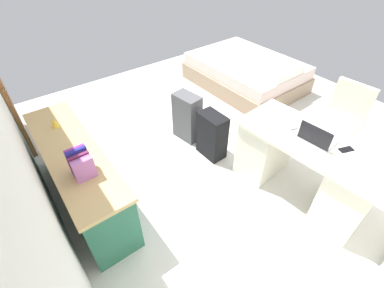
{
  "coord_description": "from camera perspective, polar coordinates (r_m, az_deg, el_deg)",
  "views": [
    {
      "loc": [
        -2.07,
        2.12,
        2.44
      ],
      "look_at": [
        -0.35,
        0.83,
        0.6
      ],
      "focal_mm": 25.5,
      "sensor_mm": 36.0,
      "label": 1
    }
  ],
  "objects": [
    {
      "name": "ground_plane",
      "position": [
        3.83,
        6.78,
        0.82
      ],
      "size": [
        5.54,
        5.54,
        0.0
      ],
      "primitive_type": "plane",
      "color": "silver"
    },
    {
      "name": "wall_back",
      "position": [
        2.38,
        -34.95,
        3.15
      ],
      "size": [
        4.43,
        0.1,
        2.54
      ],
      "primitive_type": "cube",
      "color": "silver",
      "rests_on": "ground_plane"
    },
    {
      "name": "desk",
      "position": [
        3.11,
        22.36,
        -4.28
      ],
      "size": [
        1.49,
        0.78,
        0.75
      ],
      "color": "silver",
      "rests_on": "ground_plane"
    },
    {
      "name": "office_chair",
      "position": [
        3.83,
        28.11,
        3.51
      ],
      "size": [
        0.52,
        0.52,
        0.94
      ],
      "color": "black",
      "rests_on": "ground_plane"
    },
    {
      "name": "credenza",
      "position": [
        3.06,
        -22.31,
        -6.1
      ],
      "size": [
        1.8,
        0.48,
        0.72
      ],
      "color": "#28664C",
      "rests_on": "ground_plane"
    },
    {
      "name": "bed",
      "position": [
        5.11,
        11.2,
        14.41
      ],
      "size": [
        1.93,
        1.44,
        0.58
      ],
      "color": "gray",
      "rests_on": "ground_plane"
    },
    {
      "name": "suitcase_black",
      "position": [
        3.41,
        4.19,
        1.78
      ],
      "size": [
        0.37,
        0.23,
        0.6
      ],
      "primitive_type": "cube",
      "rotation": [
        0.0,
        0.0,
        0.02
      ],
      "color": "black",
      "rests_on": "ground_plane"
    },
    {
      "name": "suitcase_spare_grey",
      "position": [
        3.68,
        -1.03,
        5.64
      ],
      "size": [
        0.39,
        0.27,
        0.66
      ],
      "primitive_type": "cube",
      "rotation": [
        0.0,
        0.0,
        0.16
      ],
      "color": "#4C4C51",
      "rests_on": "ground_plane"
    },
    {
      "name": "laptop",
      "position": [
        2.84,
        24.55,
        1.17
      ],
      "size": [
        0.33,
        0.25,
        0.21
      ],
      "color": "#B7B7BC",
      "rests_on": "desk"
    },
    {
      "name": "computer_mouse",
      "position": [
        2.96,
        20.51,
        3.4
      ],
      "size": [
        0.07,
        0.1,
        0.03
      ],
      "primitive_type": "ellipsoid",
      "rotation": [
        0.0,
        0.0,
        0.09
      ],
      "color": "white",
      "rests_on": "desk"
    },
    {
      "name": "cell_phone_near_laptop",
      "position": [
        2.9,
        29.54,
        -1.01
      ],
      "size": [
        0.11,
        0.15,
        0.01
      ],
      "primitive_type": "cube",
      "rotation": [
        0.0,
        0.0,
        -0.35
      ],
      "color": "black",
      "rests_on": "desk"
    },
    {
      "name": "book_row",
      "position": [
        2.46,
        -22.16,
        -3.91
      ],
      "size": [
        0.19,
        0.17,
        0.24
      ],
      "color": "#AF66AC",
      "rests_on": "credenza"
    },
    {
      "name": "figurine_small",
      "position": [
        3.16,
        -26.85,
        4.04
      ],
      "size": [
        0.08,
        0.08,
        0.11
      ],
      "primitive_type": "cone",
      "color": "gold",
      "rests_on": "credenza"
    }
  ]
}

